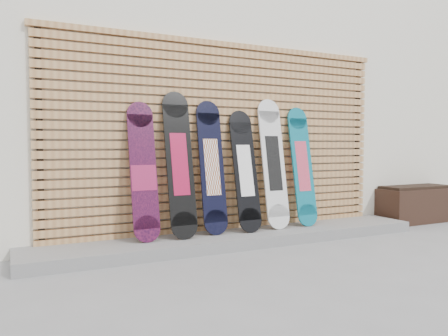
# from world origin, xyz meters

# --- Properties ---
(ground) EXTENTS (80.00, 80.00, 0.00)m
(ground) POSITION_xyz_m (0.00, 0.00, 0.00)
(ground) COLOR gray
(ground) RESTS_ON ground
(building) EXTENTS (12.00, 5.00, 3.60)m
(building) POSITION_xyz_m (0.50, 3.50, 1.80)
(building) COLOR white
(building) RESTS_ON ground
(concrete_step) EXTENTS (4.60, 0.70, 0.12)m
(concrete_step) POSITION_xyz_m (-0.15, 0.68, 0.06)
(concrete_step) COLOR gray
(concrete_step) RESTS_ON ground
(slat_wall) EXTENTS (4.26, 0.08, 2.29)m
(slat_wall) POSITION_xyz_m (-0.15, 0.97, 1.21)
(slat_wall) COLOR #B7804C
(slat_wall) RESTS_ON ground
(planter_box) EXTENTS (1.16, 0.48, 0.52)m
(planter_box) POSITION_xyz_m (2.80, 0.79, 0.26)
(planter_box) COLOR black
(planter_box) RESTS_ON ground
(snowboard_0) EXTENTS (0.28, 0.31, 1.44)m
(snowboard_0) POSITION_xyz_m (-1.20, 0.79, 0.83)
(snowboard_0) COLOR black
(snowboard_0) RESTS_ON concrete_step
(snowboard_1) EXTENTS (0.29, 0.35, 1.57)m
(snowboard_1) POSITION_xyz_m (-0.81, 0.77, 0.90)
(snowboard_1) COLOR black
(snowboard_1) RESTS_ON concrete_step
(snowboard_2) EXTENTS (0.28, 0.29, 1.49)m
(snowboard_2) POSITION_xyz_m (-0.42, 0.80, 0.86)
(snowboard_2) COLOR black
(snowboard_2) RESTS_ON concrete_step
(snowboard_3) EXTENTS (0.28, 0.34, 1.39)m
(snowboard_3) POSITION_xyz_m (-0.01, 0.78, 0.81)
(snowboard_3) COLOR black
(snowboard_3) RESTS_ON concrete_step
(snowboard_4) EXTENTS (0.30, 0.31, 1.54)m
(snowboard_4) POSITION_xyz_m (0.38, 0.79, 0.89)
(snowboard_4) COLOR silver
(snowboard_4) RESTS_ON concrete_step
(snowboard_5) EXTENTS (0.28, 0.31, 1.46)m
(snowboard_5) POSITION_xyz_m (0.80, 0.79, 0.85)
(snowboard_5) COLOR #0D6C82
(snowboard_5) RESTS_ON concrete_step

